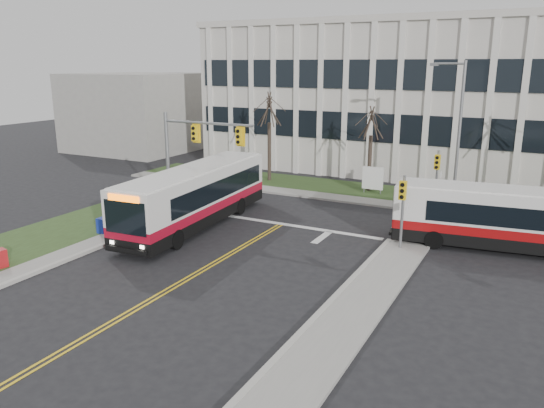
{
  "coord_description": "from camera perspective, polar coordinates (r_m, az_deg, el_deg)",
  "views": [
    {
      "loc": [
        13.11,
        -18.1,
        9.02
      ],
      "look_at": [
        0.88,
        5.28,
        2.0
      ],
      "focal_mm": 35.0,
      "sensor_mm": 36.0,
      "label": 1
    }
  ],
  "objects": [
    {
      "name": "tree_left",
      "position": [
        40.99,
        -0.29,
        10.0
      ],
      "size": [
        1.8,
        1.8,
        7.7
      ],
      "color": "#42352B",
      "rests_on": "ground"
    },
    {
      "name": "newspaper_box_blue",
      "position": [
        30.09,
        -17.76,
        -2.33
      ],
      "size": [
        0.51,
        0.46,
        0.95
      ],
      "primitive_type": "cube",
      "rotation": [
        0.0,
        0.0,
        0.01
      ],
      "color": "navy",
      "rests_on": "ground"
    },
    {
      "name": "streetlight",
      "position": [
        34.88,
        19.25,
        7.78
      ],
      "size": [
        2.15,
        0.25,
        9.2
      ],
      "color": "slate",
      "rests_on": "ground"
    },
    {
      "name": "newspaper_box_red",
      "position": [
        26.92,
        -27.14,
        -5.32
      ],
      "size": [
        0.59,
        0.55,
        0.95
      ],
      "primitive_type": "cube",
      "rotation": [
        0.0,
        0.0,
        -0.23
      ],
      "color": "#A41518",
      "rests_on": "ground"
    },
    {
      "name": "sidewalk_cross",
      "position": [
        35.42,
        13.46,
        -0.15
      ],
      "size": [
        44.0,
        1.6,
        0.14
      ],
      "primitive_type": "cube",
      "color": "#9E9B93",
      "rests_on": "ground"
    },
    {
      "name": "sidewalk_east",
      "position": [
        16.83,
        3.93,
        -17.28
      ],
      "size": [
        2.0,
        26.0,
        0.14
      ],
      "primitive_type": "cube",
      "color": "#9E9B93",
      "rests_on": "ground"
    },
    {
      "name": "building_annex",
      "position": [
        59.15,
        -14.11,
        9.6
      ],
      "size": [
        12.0,
        12.0,
        8.0
      ],
      "primitive_type": "cube",
      "color": "#9E9B93",
      "rests_on": "ground"
    },
    {
      "name": "building_lawn",
      "position": [
        38.07,
        14.52,
        0.8
      ],
      "size": [
        44.0,
        5.0,
        0.12
      ],
      "primitive_type": "cube",
      "color": "#30451D",
      "rests_on": "ground"
    },
    {
      "name": "mast_arm_signal",
      "position": [
        31.8,
        -8.89,
        6.11
      ],
      "size": [
        6.11,
        0.38,
        6.2
      ],
      "color": "slate",
      "rests_on": "ground"
    },
    {
      "name": "directory_sign",
      "position": [
        37.96,
        10.78,
        2.7
      ],
      "size": [
        1.5,
        0.12,
        2.0
      ],
      "color": "slate",
      "rests_on": "ground"
    },
    {
      "name": "signal_pole_far",
      "position": [
        34.63,
        17.31,
        3.38
      ],
      "size": [
        0.34,
        0.39,
        3.8
      ],
      "color": "slate",
      "rests_on": "ground"
    },
    {
      "name": "tree_mid",
      "position": [
        38.18,
        10.64,
        8.43
      ],
      "size": [
        1.8,
        1.8,
        6.82
      ],
      "color": "#42352B",
      "rests_on": "ground"
    },
    {
      "name": "office_building",
      "position": [
        48.87,
        18.33,
        10.63
      ],
      "size": [
        40.0,
        16.0,
        12.0
      ],
      "primitive_type": "cube",
      "color": "beige",
      "rests_on": "ground"
    },
    {
      "name": "bus_main",
      "position": [
        30.38,
        -8.22,
        0.69
      ],
      "size": [
        3.52,
        12.46,
        3.28
      ],
      "primitive_type": null,
      "rotation": [
        0.0,
        0.0,
        0.07
      ],
      "color": "silver",
      "rests_on": "ground"
    },
    {
      "name": "ground",
      "position": [
        24.1,
        -7.76,
        -7.23
      ],
      "size": [
        120.0,
        120.0,
        0.0
      ],
      "primitive_type": "plane",
      "color": "black",
      "rests_on": "ground"
    },
    {
      "name": "bus_cross",
      "position": [
        28.62,
        24.55,
        -1.67
      ],
      "size": [
        11.63,
        3.85,
        3.04
      ],
      "primitive_type": null,
      "rotation": [
        0.0,
        0.0,
        -1.45
      ],
      "color": "silver",
      "rests_on": "ground"
    },
    {
      "name": "signal_pole_near",
      "position": [
        26.5,
        13.86,
        0.22
      ],
      "size": [
        0.34,
        0.39,
        3.8
      ],
      "color": "slate",
      "rests_on": "ground"
    }
  ]
}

